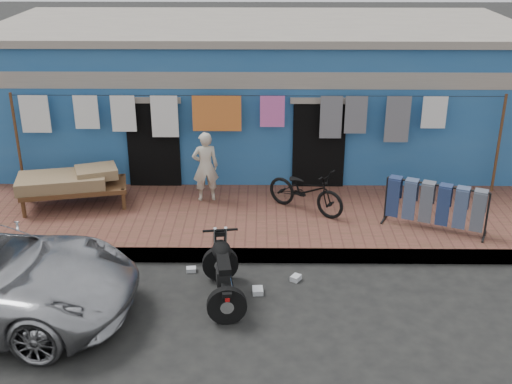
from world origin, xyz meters
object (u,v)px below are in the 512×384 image
Objects in this scene: seated_person at (205,167)px; motorcycle at (223,271)px; bicycle at (306,185)px; jeans_rack at (435,205)px; charpoy at (74,189)px.

seated_person is 3.45m from motorcycle.
bicycle is 1.01× the size of motorcycle.
motorcycle is 0.86× the size of jeans_rack.
bicycle is 0.87× the size of jeans_rack.
bicycle reaches higher than jeans_rack.
bicycle is 4.62m from charpoy.
motorcycle reaches higher than charpoy.
jeans_rack is at bearing -7.88° from charpoy.
bicycle reaches higher than charpoy.
seated_person reaches higher than bicycle.
bicycle is 0.72× the size of charpoy.
motorcycle is at bearing -44.18° from charpoy.
bicycle is at bearing -2.61° from charpoy.
motorcycle is (0.55, -3.38, -0.46)m from seated_person.
motorcycle is 0.72× the size of charpoy.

